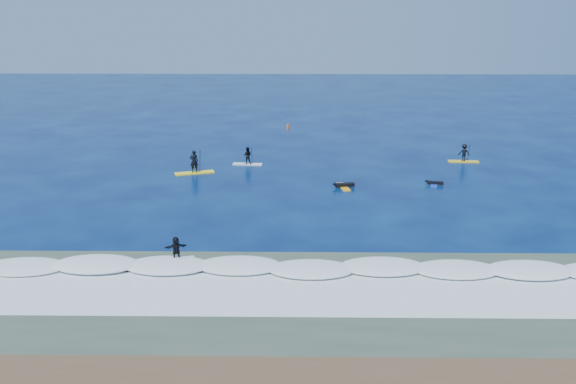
{
  "coord_description": "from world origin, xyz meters",
  "views": [
    {
      "loc": [
        0.18,
        -42.73,
        14.71
      ],
      "look_at": [
        -0.44,
        2.6,
        0.6
      ],
      "focal_mm": 40.0,
      "sensor_mm": 36.0,
      "label": 1
    }
  ],
  "objects_px": {
    "sup_paddler_right": "(464,154)",
    "prone_paddler_far": "(434,183)",
    "wave_surfer": "(176,250)",
    "sup_paddler_left": "(194,165)",
    "prone_paddler_near": "(344,186)",
    "marker_buoy": "(288,127)",
    "sup_paddler_center": "(247,157)"
  },
  "relations": [
    {
      "from": "sup_paddler_left",
      "to": "prone_paddler_near",
      "type": "bearing_deg",
      "value": -34.78
    },
    {
      "from": "prone_paddler_far",
      "to": "marker_buoy",
      "type": "height_order",
      "value": "marker_buoy"
    },
    {
      "from": "sup_paddler_right",
      "to": "wave_surfer",
      "type": "relative_size",
      "value": 1.32
    },
    {
      "from": "prone_paddler_near",
      "to": "marker_buoy",
      "type": "relative_size",
      "value": 3.46
    },
    {
      "from": "sup_paddler_right",
      "to": "wave_surfer",
      "type": "xyz_separation_m",
      "value": [
        -21.97,
        -23.18,
        0.08
      ]
    },
    {
      "from": "prone_paddler_far",
      "to": "marker_buoy",
      "type": "bearing_deg",
      "value": 42.05
    },
    {
      "from": "prone_paddler_far",
      "to": "wave_surfer",
      "type": "height_order",
      "value": "wave_surfer"
    },
    {
      "from": "marker_buoy",
      "to": "prone_paddler_far",
      "type": "bearing_deg",
      "value": -61.22
    },
    {
      "from": "sup_paddler_left",
      "to": "prone_paddler_far",
      "type": "xyz_separation_m",
      "value": [
        19.74,
        -3.19,
        -0.6
      ]
    },
    {
      "from": "sup_paddler_center",
      "to": "sup_paddler_right",
      "type": "relative_size",
      "value": 0.97
    },
    {
      "from": "prone_paddler_far",
      "to": "sup_paddler_left",
      "type": "bearing_deg",
      "value": 94.07
    },
    {
      "from": "sup_paddler_left",
      "to": "prone_paddler_far",
      "type": "relative_size",
      "value": 1.8
    },
    {
      "from": "sup_paddler_right",
      "to": "marker_buoy",
      "type": "bearing_deg",
      "value": 141.89
    },
    {
      "from": "sup_paddler_left",
      "to": "marker_buoy",
      "type": "relative_size",
      "value": 5.25
    },
    {
      "from": "prone_paddler_far",
      "to": "marker_buoy",
      "type": "distance_m",
      "value": 25.01
    },
    {
      "from": "prone_paddler_far",
      "to": "wave_surfer",
      "type": "xyz_separation_m",
      "value": [
        -17.83,
        -15.82,
        0.7
      ]
    },
    {
      "from": "sup_paddler_right",
      "to": "prone_paddler_far",
      "type": "relative_size",
      "value": 1.45
    },
    {
      "from": "sup_paddler_center",
      "to": "prone_paddler_far",
      "type": "xyz_separation_m",
      "value": [
        15.42,
        -6.14,
        -0.56
      ]
    },
    {
      "from": "sup_paddler_left",
      "to": "sup_paddler_right",
      "type": "distance_m",
      "value": 24.24
    },
    {
      "from": "sup_paddler_left",
      "to": "marker_buoy",
      "type": "distance_m",
      "value": 20.25
    },
    {
      "from": "sup_paddler_left",
      "to": "prone_paddler_far",
      "type": "distance_m",
      "value": 20.0
    },
    {
      "from": "prone_paddler_near",
      "to": "wave_surfer",
      "type": "height_order",
      "value": "wave_surfer"
    },
    {
      "from": "sup_paddler_left",
      "to": "wave_surfer",
      "type": "bearing_deg",
      "value": -101.26
    },
    {
      "from": "sup_paddler_center",
      "to": "prone_paddler_near",
      "type": "xyz_separation_m",
      "value": [
        8.11,
        -6.93,
        -0.53
      ]
    },
    {
      "from": "sup_paddler_right",
      "to": "prone_paddler_far",
      "type": "distance_m",
      "value": 8.47
    },
    {
      "from": "prone_paddler_near",
      "to": "sup_paddler_right",
      "type": "bearing_deg",
      "value": -66.41
    },
    {
      "from": "sup_paddler_right",
      "to": "wave_surfer",
      "type": "height_order",
      "value": "sup_paddler_right"
    },
    {
      "from": "prone_paddler_near",
      "to": "marker_buoy",
      "type": "height_order",
      "value": "marker_buoy"
    },
    {
      "from": "sup_paddler_right",
      "to": "prone_paddler_near",
      "type": "xyz_separation_m",
      "value": [
        -11.45,
        -8.15,
        -0.59
      ]
    },
    {
      "from": "marker_buoy",
      "to": "wave_surfer",
      "type": "bearing_deg",
      "value": -98.73
    },
    {
      "from": "prone_paddler_near",
      "to": "wave_surfer",
      "type": "xyz_separation_m",
      "value": [
        -10.52,
        -15.02,
        0.67
      ]
    },
    {
      "from": "sup_paddler_left",
      "to": "sup_paddler_right",
      "type": "relative_size",
      "value": 1.24
    }
  ]
}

